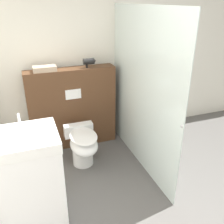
{
  "coord_description": "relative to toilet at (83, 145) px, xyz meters",
  "views": [
    {
      "loc": [
        -0.91,
        -1.34,
        2.08
      ],
      "look_at": [
        0.07,
        1.34,
        0.78
      ],
      "focal_mm": 40.0,
      "sensor_mm": 36.0,
      "label": 1
    }
  ],
  "objects": [
    {
      "name": "wall_back",
      "position": [
        0.3,
        0.82,
        0.94
      ],
      "size": [
        8.0,
        0.06,
        2.5
      ],
      "color": "silver",
      "rests_on": "ground_plane"
    },
    {
      "name": "partition_panel",
      "position": [
        0.01,
        0.59,
        0.29
      ],
      "size": [
        1.27,
        0.25,
        1.2
      ],
      "color": "#51331E",
      "rests_on": "ground_plane"
    },
    {
      "name": "shower_glass",
      "position": [
        0.75,
        -0.14,
        0.7
      ],
      "size": [
        0.04,
        1.86,
        2.02
      ],
      "color": "silver",
      "rests_on": "ground_plane"
    },
    {
      "name": "toilet",
      "position": [
        0.0,
        0.0,
        0.0
      ],
      "size": [
        0.4,
        0.6,
        0.51
      ],
      "color": "white",
      "rests_on": "ground_plane"
    },
    {
      "name": "sink_vanity",
      "position": [
        -0.7,
        -0.73,
        0.19
      ],
      "size": [
        0.62,
        0.54,
        1.14
      ],
      "color": "white",
      "rests_on": "ground_plane"
    },
    {
      "name": "hair_drier",
      "position": [
        0.28,
        0.56,
        0.97
      ],
      "size": [
        0.18,
        0.08,
        0.13
      ],
      "color": "black",
      "rests_on": "partition_panel"
    },
    {
      "name": "folded_towel",
      "position": [
        -0.33,
        0.57,
        0.92
      ],
      "size": [
        0.3,
        0.17,
        0.07
      ],
      "color": "tan",
      "rests_on": "partition_panel"
    }
  ]
}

